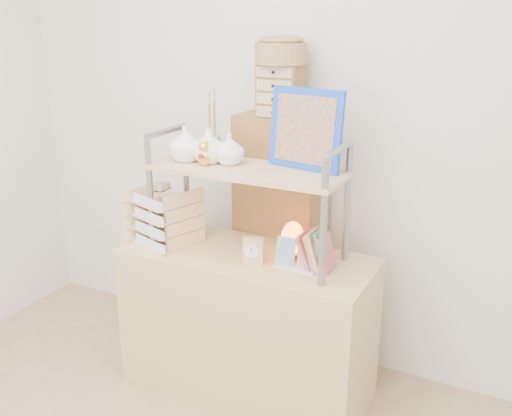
# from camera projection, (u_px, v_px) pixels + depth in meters

# --- Properties ---
(room_shell) EXTENTS (3.42, 3.41, 2.61)m
(room_shell) POSITION_uv_depth(u_px,v_px,m) (120.00, 60.00, 1.71)
(room_shell) COLOR silver
(room_shell) RESTS_ON ground
(desk) EXTENTS (1.20, 0.50, 0.75)m
(desk) POSITION_uv_depth(u_px,v_px,m) (247.00, 324.00, 2.81)
(desk) COLOR tan
(desk) RESTS_ON ground
(cabinet) EXTENTS (0.47, 0.27, 1.35)m
(cabinet) POSITION_uv_depth(u_px,v_px,m) (280.00, 242.00, 3.03)
(cabinet) COLOR brown
(cabinet) RESTS_ON ground
(hutch) EXTENTS (0.90, 0.34, 0.78)m
(hutch) POSITION_uv_depth(u_px,v_px,m) (238.00, 162.00, 2.58)
(hutch) COLOR gray
(hutch) RESTS_ON desk
(letter_tray) EXTENTS (0.31, 0.31, 0.31)m
(letter_tray) POSITION_uv_depth(u_px,v_px,m) (162.00, 219.00, 2.79)
(letter_tray) COLOR #DAC382
(letter_tray) RESTS_ON desk
(salt_lamp) EXTENTS (0.11, 0.11, 0.17)m
(salt_lamp) POSITION_uv_depth(u_px,v_px,m) (293.00, 239.00, 2.64)
(salt_lamp) COLOR brown
(salt_lamp) RESTS_ON desk
(desk_clock) EXTENTS (0.10, 0.06, 0.13)m
(desk_clock) POSITION_uv_depth(u_px,v_px,m) (253.00, 251.00, 2.57)
(desk_clock) COLOR tan
(desk_clock) RESTS_ON desk
(postcard_stand) EXTENTS (0.20, 0.06, 0.14)m
(postcard_stand) POSITION_uv_depth(u_px,v_px,m) (295.00, 261.00, 2.52)
(postcard_stand) COLOR white
(postcard_stand) RESTS_ON desk
(drawer_chest) EXTENTS (0.20, 0.16, 0.25)m
(drawer_chest) POSITION_uv_depth(u_px,v_px,m) (280.00, 91.00, 2.75)
(drawer_chest) COLOR brown
(drawer_chest) RESTS_ON cabinet
(woven_basket) EXTENTS (0.25, 0.25, 0.10)m
(woven_basket) POSITION_uv_depth(u_px,v_px,m) (281.00, 53.00, 2.70)
(woven_basket) COLOR olive
(woven_basket) RESTS_ON drawer_chest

